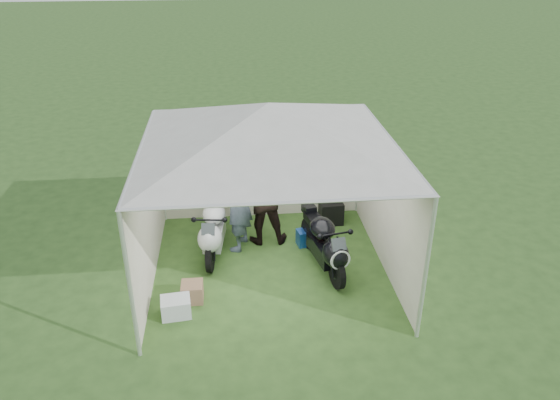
# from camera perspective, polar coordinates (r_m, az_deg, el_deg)

# --- Properties ---
(ground) EXTENTS (80.00, 80.00, 0.00)m
(ground) POSITION_cam_1_polar(r_m,az_deg,el_deg) (9.70, -1.04, -7.10)
(ground) COLOR #2B4A1D
(ground) RESTS_ON ground
(canopy_tent) EXTENTS (5.66, 5.66, 3.00)m
(canopy_tent) POSITION_cam_1_polar(r_m,az_deg,el_deg) (8.57, -1.21, 7.48)
(canopy_tent) COLOR silver
(canopy_tent) RESTS_ON ground
(motorcycle_white) EXTENTS (0.56, 1.89, 0.93)m
(motorcycle_white) POSITION_cam_1_polar(r_m,az_deg,el_deg) (9.92, -6.95, -2.96)
(motorcycle_white) COLOR black
(motorcycle_white) RESTS_ON ground
(motorcycle_black) EXTENTS (0.65, 1.89, 0.94)m
(motorcycle_black) POSITION_cam_1_polar(r_m,az_deg,el_deg) (9.43, 4.74, -4.50)
(motorcycle_black) COLOR black
(motorcycle_black) RESTS_ON ground
(paddock_stand) EXTENTS (0.45, 0.33, 0.31)m
(paddock_stand) POSITION_cam_1_polar(r_m,az_deg,el_deg) (10.31, 2.93, -3.89)
(paddock_stand) COLOR blue
(paddock_stand) RESTS_ON ground
(person_dark_jacket) EXTENTS (0.94, 0.74, 1.90)m
(person_dark_jacket) POSITION_cam_1_polar(r_m,az_deg,el_deg) (10.07, -1.86, 0.48)
(person_dark_jacket) COLOR black
(person_dark_jacket) RESTS_ON ground
(person_blue_jacket) EXTENTS (0.68, 0.84, 2.01)m
(person_blue_jacket) POSITION_cam_1_polar(r_m,az_deg,el_deg) (9.85, -4.43, 0.13)
(person_blue_jacket) COLOR slate
(person_blue_jacket) RESTS_ON ground
(equipment_box) EXTENTS (0.48, 0.39, 0.45)m
(equipment_box) POSITION_cam_1_polar(r_m,az_deg,el_deg) (11.05, 5.35, -1.31)
(equipment_box) COLOR black
(equipment_box) RESTS_ON ground
(crate_0) EXTENTS (0.48, 0.40, 0.30)m
(crate_0) POSITION_cam_1_polar(r_m,az_deg,el_deg) (8.70, -10.82, -10.93)
(crate_0) COLOR silver
(crate_0) RESTS_ON ground
(crate_1) EXTENTS (0.35, 0.35, 0.31)m
(crate_1) POSITION_cam_1_polar(r_m,az_deg,el_deg) (8.97, -9.15, -9.46)
(crate_1) COLOR #825F46
(crate_1) RESTS_ON ground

